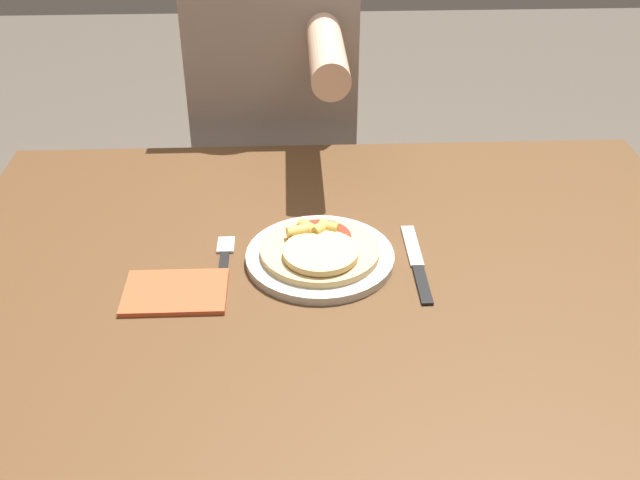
% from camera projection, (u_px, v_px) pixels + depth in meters
% --- Properties ---
extents(dining_table, '(1.28, 0.91, 0.73)m').
position_uv_depth(dining_table, '(338.00, 317.00, 1.24)').
color(dining_table, brown).
rests_on(dining_table, ground_plane).
extents(plate, '(0.24, 0.24, 0.01)m').
position_uv_depth(plate, '(320.00, 257.00, 1.21)').
color(plate, beige).
rests_on(plate, dining_table).
extents(pizza, '(0.19, 0.19, 0.04)m').
position_uv_depth(pizza, '(320.00, 249.00, 1.20)').
color(pizza, '#DBBC7A').
rests_on(pizza, plate).
extents(fork, '(0.03, 0.18, 0.00)m').
position_uv_depth(fork, '(224.00, 263.00, 1.20)').
color(fork, black).
rests_on(fork, dining_table).
extents(knife, '(0.02, 0.22, 0.00)m').
position_uv_depth(knife, '(417.00, 264.00, 1.20)').
color(knife, black).
rests_on(knife, dining_table).
extents(napkin, '(0.16, 0.11, 0.01)m').
position_uv_depth(napkin, '(175.00, 292.00, 1.14)').
color(napkin, '#C6512D').
rests_on(napkin, dining_table).
extents(person_diner, '(0.37, 0.52, 1.27)m').
position_uv_depth(person_diner, '(275.00, 104.00, 1.73)').
color(person_diner, '#2D2D38').
rests_on(person_diner, ground_plane).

